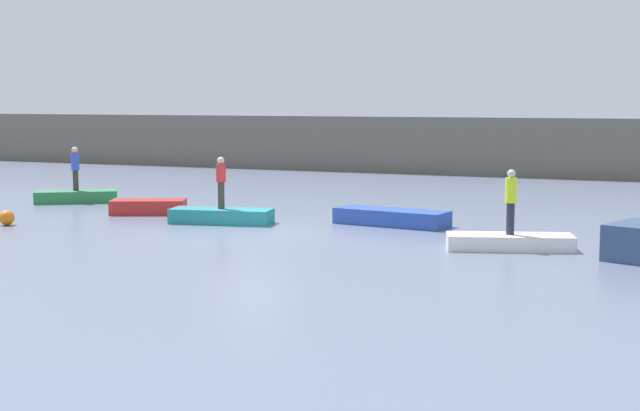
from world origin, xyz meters
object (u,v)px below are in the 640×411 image
(rowboat_white, at_px, (510,242))
(mooring_buoy, at_px, (7,218))
(person_hiviz_shirt, at_px, (511,198))
(person_blue_shirt, at_px, (75,166))
(rowboat_teal, at_px, (221,216))
(rowboat_blue, at_px, (392,217))
(rowboat_green, at_px, (76,197))
(person_red_shirt, at_px, (221,180))
(rowboat_red, at_px, (148,207))

(rowboat_white, relative_size, mooring_buoy, 6.76)
(person_hiviz_shirt, distance_m, person_blue_shirt, 18.85)
(rowboat_teal, bearing_deg, rowboat_white, -20.43)
(rowboat_blue, height_order, mooring_buoy, rowboat_blue)
(rowboat_teal, xyz_separation_m, rowboat_white, (9.90, -1.61, -0.04))
(rowboat_green, distance_m, mooring_buoy, 6.65)
(rowboat_green, relative_size, person_red_shirt, 1.84)
(rowboat_green, bearing_deg, rowboat_blue, -39.73)
(rowboat_red, distance_m, person_hiviz_shirt, 13.90)
(rowboat_red, bearing_deg, mooring_buoy, -144.51)
(person_hiviz_shirt, height_order, mooring_buoy, person_hiviz_shirt)
(rowboat_teal, bearing_deg, person_blue_shirt, 148.19)
(rowboat_white, height_order, mooring_buoy, mooring_buoy)
(rowboat_red, relative_size, mooring_buoy, 5.19)
(rowboat_blue, height_order, person_hiviz_shirt, person_hiviz_shirt)
(rowboat_red, relative_size, rowboat_teal, 0.78)
(rowboat_green, bearing_deg, rowboat_teal, -54.62)
(person_hiviz_shirt, xyz_separation_m, person_red_shirt, (-9.90, 1.61, 0.04))
(rowboat_green, relative_size, rowboat_white, 0.93)
(rowboat_green, height_order, rowboat_white, rowboat_green)
(person_hiviz_shirt, bearing_deg, rowboat_white, 0.00)
(rowboat_red, xyz_separation_m, rowboat_teal, (3.66, -1.20, -0.01))
(rowboat_red, xyz_separation_m, person_blue_shirt, (-4.69, 1.93, 1.20))
(person_blue_shirt, bearing_deg, rowboat_green, 0.00)
(person_blue_shirt, bearing_deg, rowboat_blue, -5.71)
(rowboat_green, height_order, mooring_buoy, mooring_buoy)
(rowboat_teal, distance_m, rowboat_blue, 5.64)
(person_blue_shirt, bearing_deg, rowboat_teal, -20.59)
(person_blue_shirt, xyz_separation_m, mooring_buoy, (2.11, -6.31, -1.21))
(rowboat_green, bearing_deg, person_hiviz_shirt, -48.59)
(rowboat_blue, xyz_separation_m, mooring_buoy, (-11.59, -4.94, -0.01))
(rowboat_red, height_order, rowboat_teal, rowboat_red)
(rowboat_blue, relative_size, person_red_shirt, 2.18)
(rowboat_teal, bearing_deg, rowboat_green, 148.19)
(rowboat_red, distance_m, rowboat_teal, 3.85)
(person_red_shirt, xyz_separation_m, mooring_buoy, (-6.23, -3.17, -1.20))
(rowboat_white, bearing_deg, mooring_buoy, 167.40)
(person_hiviz_shirt, bearing_deg, mooring_buoy, -174.45)
(rowboat_green, distance_m, rowboat_teal, 8.91)
(person_blue_shirt, bearing_deg, person_hiviz_shirt, -14.57)
(rowboat_green, distance_m, person_blue_shirt, 1.22)
(rowboat_green, bearing_deg, person_blue_shirt, 0.00)
(rowboat_green, height_order, person_hiviz_shirt, person_hiviz_shirt)
(rowboat_blue, relative_size, mooring_buoy, 7.43)
(rowboat_red, distance_m, person_blue_shirt, 5.21)
(rowboat_white, xyz_separation_m, person_red_shirt, (-9.90, 1.61, 1.25))
(rowboat_teal, height_order, person_red_shirt, person_red_shirt)
(rowboat_teal, distance_m, rowboat_white, 10.03)
(rowboat_red, height_order, person_hiviz_shirt, person_hiviz_shirt)
(person_blue_shirt, bearing_deg, rowboat_white, -14.57)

